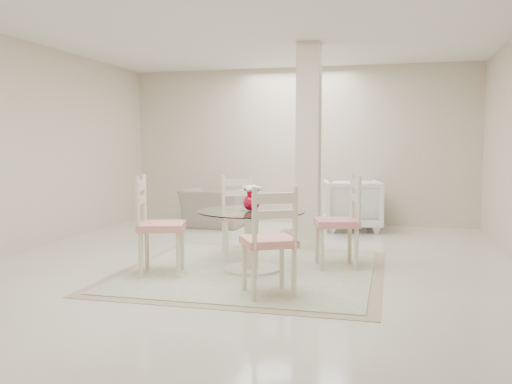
% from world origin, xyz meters
% --- Properties ---
extents(ground, '(7.00, 7.00, 0.00)m').
position_xyz_m(ground, '(0.00, 0.00, 0.00)').
color(ground, white).
rests_on(ground, ground).
extents(room_shell, '(6.02, 7.02, 2.71)m').
position_xyz_m(room_shell, '(0.00, 0.00, 1.86)').
color(room_shell, beige).
rests_on(room_shell, ground).
extents(column, '(0.30, 0.30, 2.70)m').
position_xyz_m(column, '(0.50, 1.30, 1.35)').
color(column, beige).
rests_on(column, ground).
extents(area_rug, '(2.78, 2.78, 0.02)m').
position_xyz_m(area_rug, '(0.13, -0.28, 0.01)').
color(area_rug, tan).
rests_on(area_rug, ground).
extents(dining_table, '(1.15, 1.15, 0.67)m').
position_xyz_m(dining_table, '(0.13, -0.28, 0.34)').
color(dining_table, beige).
rests_on(dining_table, ground).
extents(red_vase, '(0.21, 0.20, 0.28)m').
position_xyz_m(red_vase, '(0.13, -0.28, 0.81)').
color(red_vase, '#AD0521').
rests_on(red_vase, dining_table).
extents(dining_chair_east, '(0.56, 0.56, 1.14)m').
position_xyz_m(dining_chair_east, '(1.07, 0.12, 0.60)').
color(dining_chair_east, beige).
rests_on(dining_chair_east, ground).
extents(dining_chair_north, '(0.57, 0.57, 1.09)m').
position_xyz_m(dining_chair_north, '(-0.28, 0.65, 0.57)').
color(dining_chair_north, '#EEE8C3').
rests_on(dining_chair_north, ground).
extents(dining_chair_west, '(0.57, 0.57, 1.16)m').
position_xyz_m(dining_chair_west, '(-0.81, -0.68, 0.61)').
color(dining_chair_west, beige).
rests_on(dining_chair_west, ground).
extents(dining_chair_south, '(0.61, 0.61, 1.12)m').
position_xyz_m(dining_chair_south, '(0.55, -1.21, 0.59)').
color(dining_chair_south, '#F1EAC6').
rests_on(dining_chair_south, ground).
extents(recliner_taupe, '(1.00, 0.88, 0.63)m').
position_xyz_m(recliner_taupe, '(-1.28, 2.69, 0.32)').
color(recliner_taupe, gray).
rests_on(recliner_taupe, ground).
extents(armchair_white, '(1.03, 1.05, 0.82)m').
position_xyz_m(armchair_white, '(0.96, 2.91, 0.41)').
color(armchair_white, white).
rests_on(armchair_white, ground).
extents(side_table, '(0.53, 0.53, 0.55)m').
position_xyz_m(side_table, '(0.17, 2.31, 0.25)').
color(side_table, '#D9C086').
rests_on(side_table, ground).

